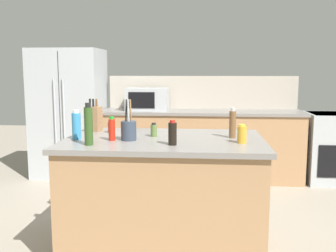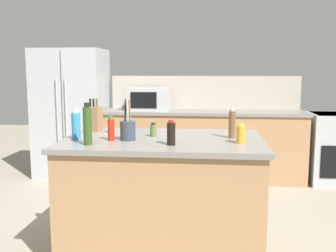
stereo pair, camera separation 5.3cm
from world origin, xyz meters
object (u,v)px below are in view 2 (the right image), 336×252
hot_sauce_bottle (111,129)px  knife_block (94,118)px  honey_jar (241,134)px  soy_sauce_bottle (171,133)px  pepper_grinder (232,124)px  refrigerator (72,113)px  olive_oil_bottle (87,125)px  spice_jar_paprika (111,127)px  spice_jar_oregano (153,130)px  microwave (149,99)px  utensil_crock (128,130)px  dish_soap_bottle (76,125)px

hot_sauce_bottle → knife_block: bearing=120.7°
honey_jar → soy_sauce_bottle: (-0.51, -0.12, 0.02)m
pepper_grinder → soy_sauce_bottle: size_ratio=1.33×
refrigerator → olive_oil_bottle: bearing=-68.1°
spice_jar_paprika → soy_sauce_bottle: soy_sauce_bottle is taller
spice_jar_oregano → soy_sauce_bottle: size_ratio=0.62×
soy_sauce_bottle → refrigerator: bearing=123.1°
honey_jar → pepper_grinder: (-0.05, 0.23, 0.05)m
spice_jar_paprika → microwave: bearing=88.6°
utensil_crock → knife_block: bearing=132.5°
hot_sauce_bottle → spice_jar_oregano: (0.30, 0.22, -0.04)m
dish_soap_bottle → soy_sauce_bottle: bearing=-12.5°
refrigerator → dish_soap_bottle: bearing=-69.6°
dish_soap_bottle → olive_oil_bottle: olive_oil_bottle is taller
spice_jar_oregano → pepper_grinder: 0.64m
dish_soap_bottle → soy_sauce_bottle: dish_soap_bottle is taller
utensil_crock → refrigerator: bearing=118.7°
olive_oil_bottle → dish_soap_bottle: bearing=126.0°
knife_block → refrigerator: bearing=128.4°
dish_soap_bottle → spice_jar_oregano: bearing=17.5°
spice_jar_oregano → olive_oil_bottle: olive_oil_bottle is taller
refrigerator → knife_block: bearing=-65.1°
microwave → olive_oil_bottle: size_ratio=1.80×
knife_block → olive_oil_bottle: bearing=-63.9°
refrigerator → spice_jar_oregano: bearing=-55.9°
pepper_grinder → olive_oil_bottle: bearing=-159.3°
hot_sauce_bottle → pepper_grinder: bearing=12.3°
honey_jar → hot_sauce_bottle: bearing=178.7°
knife_block → soy_sauce_bottle: (0.76, -0.60, -0.03)m
spice_jar_paprika → olive_oil_bottle: size_ratio=0.34×
refrigerator → olive_oil_bottle: refrigerator is taller
honey_jar → spice_jar_oregano: 0.74m
utensil_crock → soy_sauce_bottle: (0.36, -0.17, 0.00)m
microwave → spice_jar_oregano: size_ratio=4.92×
knife_block → soy_sauce_bottle: bearing=-25.0°
spice_jar_paprika → pepper_grinder: size_ratio=0.43×
hot_sauce_bottle → spice_jar_paprika: hot_sauce_bottle is taller
refrigerator → utensil_crock: (1.29, -2.36, 0.14)m
hot_sauce_bottle → honey_jar: 1.00m
microwave → knife_block: bearing=-96.9°
utensil_crock → spice_jar_oregano: size_ratio=2.83×
microwave → spice_jar_paprika: microwave is taller
knife_block → honey_jar: knife_block is taller
pepper_grinder → soy_sauce_bottle: pepper_grinder is taller
microwave → knife_block: size_ratio=1.92×
spice_jar_oregano → utensil_crock: bearing=-132.0°
pepper_grinder → dish_soap_bottle: bearing=-171.9°
spice_jar_paprika → pepper_grinder: 1.06m
pepper_grinder → refrigerator: bearing=134.1°
honey_jar → pepper_grinder: bearing=103.2°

